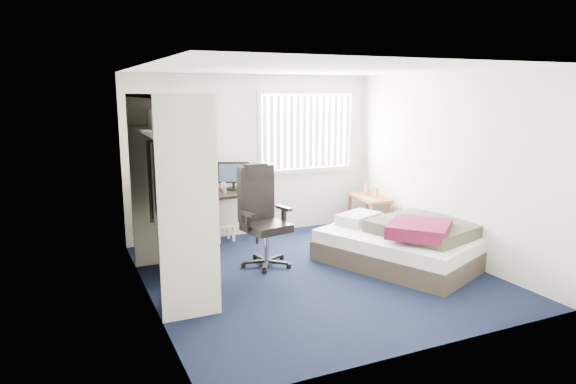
# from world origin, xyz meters

# --- Properties ---
(ground) EXTENTS (4.20, 4.20, 0.00)m
(ground) POSITION_xyz_m (0.00, 0.00, 0.00)
(ground) COLOR black
(ground) RESTS_ON ground
(room_shell) EXTENTS (4.20, 4.20, 4.20)m
(room_shell) POSITION_xyz_m (0.00, 0.00, 1.51)
(room_shell) COLOR silver
(room_shell) RESTS_ON ground
(window_assembly) EXTENTS (1.72, 0.09, 1.32)m
(window_assembly) POSITION_xyz_m (0.90, 2.04, 1.60)
(window_assembly) COLOR white
(window_assembly) RESTS_ON ground
(closet) EXTENTS (0.64, 1.84, 2.22)m
(closet) POSITION_xyz_m (-1.67, 0.27, 1.35)
(closet) COLOR beige
(closet) RESTS_ON ground
(desk) EXTENTS (1.66, 0.93, 1.24)m
(desk) POSITION_xyz_m (-0.95, 1.75, 0.81)
(desk) COLOR black
(desk) RESTS_ON ground
(office_chair) EXTENTS (0.73, 0.73, 1.32)m
(office_chair) POSITION_xyz_m (-0.44, 0.63, 0.51)
(office_chair) COLOR black
(office_chair) RESTS_ON ground
(footstool) EXTENTS (0.37, 0.32, 0.27)m
(footstool) POSITION_xyz_m (-0.60, 1.85, 0.21)
(footstool) COLOR white
(footstool) RESTS_ON ground
(nightstand) EXTENTS (0.50, 0.87, 0.75)m
(nightstand) POSITION_xyz_m (1.75, 1.45, 0.50)
(nightstand) COLOR brown
(nightstand) RESTS_ON ground
(bed) EXTENTS (2.11, 2.37, 0.65)m
(bed) POSITION_xyz_m (1.28, -0.12, 0.28)
(bed) COLOR #3C342B
(bed) RESTS_ON ground
(pine_box) EXTENTS (0.46, 0.41, 0.29)m
(pine_box) POSITION_xyz_m (-1.65, -0.29, 0.14)
(pine_box) COLOR tan
(pine_box) RESTS_ON ground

